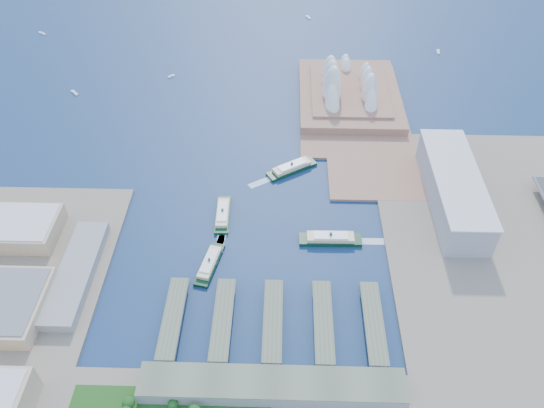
{
  "coord_description": "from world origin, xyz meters",
  "views": [
    {
      "loc": [
        20.48,
        -330.89,
        380.8
      ],
      "look_at": [
        9.63,
        55.1,
        18.0
      ],
      "focal_mm": 35.0,
      "sensor_mm": 36.0,
      "label": 1
    }
  ],
  "objects_px": {
    "opera_house": "(351,78)",
    "ferry_a": "(223,212)",
    "ferry_c": "(209,262)",
    "toaster_building": "(453,189)",
    "ferry_b": "(292,166)",
    "ferry_d": "(330,237)"
  },
  "relations": [
    {
      "from": "opera_house",
      "to": "ferry_a",
      "type": "relative_size",
      "value": 3.33
    },
    {
      "from": "opera_house",
      "to": "ferry_c",
      "type": "distance_m",
      "value": 329.89
    },
    {
      "from": "toaster_building",
      "to": "ferry_b",
      "type": "height_order",
      "value": "toaster_building"
    },
    {
      "from": "opera_house",
      "to": "ferry_b",
      "type": "xyz_separation_m",
      "value": [
        -75.27,
        -149.37,
        -26.41
      ]
    },
    {
      "from": "ferry_a",
      "to": "ferry_c",
      "type": "bearing_deg",
      "value": -96.69
    },
    {
      "from": "ferry_a",
      "to": "ferry_d",
      "type": "relative_size",
      "value": 0.89
    },
    {
      "from": "ferry_a",
      "to": "ferry_c",
      "type": "height_order",
      "value": "ferry_a"
    },
    {
      "from": "ferry_b",
      "to": "ferry_d",
      "type": "height_order",
      "value": "ferry_d"
    },
    {
      "from": "toaster_building",
      "to": "ferry_a",
      "type": "height_order",
      "value": "toaster_building"
    },
    {
      "from": "ferry_b",
      "to": "ferry_c",
      "type": "xyz_separation_m",
      "value": [
        -76.42,
        -142.33,
        -0.62
      ]
    },
    {
      "from": "ferry_b",
      "to": "ferry_a",
      "type": "bearing_deg",
      "value": -75.45
    },
    {
      "from": "ferry_a",
      "to": "ferry_b",
      "type": "height_order",
      "value": "ferry_b"
    },
    {
      "from": "toaster_building",
      "to": "ferry_d",
      "type": "bearing_deg",
      "value": -155.97
    },
    {
      "from": "opera_house",
      "to": "ferry_c",
      "type": "relative_size",
      "value": 3.43
    },
    {
      "from": "opera_house",
      "to": "toaster_building",
      "type": "relative_size",
      "value": 1.16
    },
    {
      "from": "ferry_c",
      "to": "ferry_d",
      "type": "height_order",
      "value": "ferry_d"
    },
    {
      "from": "ferry_a",
      "to": "ferry_d",
      "type": "height_order",
      "value": "ferry_d"
    },
    {
      "from": "ferry_c",
      "to": "toaster_building",
      "type": "bearing_deg",
      "value": -146.68
    },
    {
      "from": "opera_house",
      "to": "toaster_building",
      "type": "height_order",
      "value": "opera_house"
    },
    {
      "from": "ferry_a",
      "to": "ferry_d",
      "type": "xyz_separation_m",
      "value": [
        108.13,
        -31.69,
        0.62
      ]
    },
    {
      "from": "toaster_building",
      "to": "ferry_b",
      "type": "distance_m",
      "value": 173.49
    },
    {
      "from": "ferry_d",
      "to": "ferry_c",
      "type": "bearing_deg",
      "value": 106.2
    }
  ]
}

